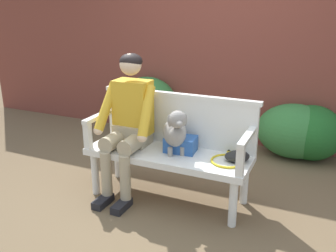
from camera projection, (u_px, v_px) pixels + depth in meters
ground_plane at (168, 198)px, 3.55m from camera, size 40.00×40.00×0.00m
brick_garden_fence at (228, 45)px, 4.77m from camera, size 8.00×0.30×2.53m
hedge_bush_mid_left at (147, 106)px, 5.13m from camera, size 0.86×0.78×0.82m
hedge_bush_far_left at (311, 133)px, 4.34m from camera, size 0.72×0.69×0.65m
hedge_bush_far_right at (295, 131)px, 4.38m from camera, size 0.90×0.65×0.66m
garden_bench at (168, 158)px, 3.42m from camera, size 1.52×0.53×0.48m
bench_backrest at (178, 118)px, 3.52m from camera, size 1.56×0.06×0.50m
bench_armrest_left_end at (96, 124)px, 3.53m from camera, size 0.06×0.53×0.28m
bench_armrest_right_end at (245, 146)px, 2.97m from camera, size 0.06×0.53×0.28m
person_seated at (129, 119)px, 3.45m from camera, size 0.56×0.67×1.35m
dog_on_bench at (175, 131)px, 3.29m from camera, size 0.34×0.41×0.43m
tennis_racket at (228, 160)px, 3.20m from camera, size 0.34×0.58×0.03m
baseball_glove at (237, 156)px, 3.18m from camera, size 0.28×0.27×0.09m
sports_bag at (181, 144)px, 3.39m from camera, size 0.30×0.23×0.14m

